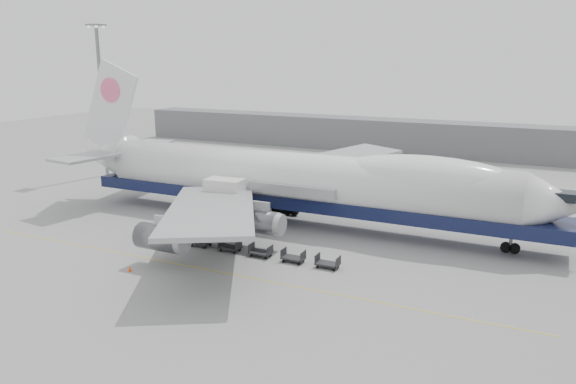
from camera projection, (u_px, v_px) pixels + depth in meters
The scene contains 14 objects.
ground at pixel (249, 253), 59.52m from camera, with size 260.00×260.00×0.00m, color gray.
apron_line at pixel (218, 272), 54.26m from camera, with size 60.00×0.15×0.01m, color gold.
hangar at pixel (365, 134), 124.22m from camera, with size 110.00×8.00×7.00m, color slate.
floodlight_mast at pixel (101, 93), 94.85m from camera, with size 2.40×2.40×25.43m.
airliner at pixel (301, 180), 68.43m from camera, with size 67.00×55.30×19.98m.
catering_truck at pixel (225, 201), 67.30m from camera, with size 5.06×3.67×6.08m.
traffic_cone at pixel (129, 269), 54.34m from camera, with size 0.37×0.37×0.55m.
dolly_0 at pixel (146, 233), 64.55m from camera, with size 2.30×1.35×1.30m.
dolly_1 at pixel (173, 237), 62.98m from camera, with size 2.30×1.35×1.30m.
dolly_2 at pixel (201, 242), 61.40m from camera, with size 2.30×1.35×1.30m.
dolly_3 at pixel (230, 247), 59.83m from camera, with size 2.30×1.35×1.30m.
dolly_4 at pixel (261, 252), 58.26m from camera, with size 2.30×1.35×1.30m.
dolly_5 at pixel (293, 257), 56.69m from camera, with size 2.30×1.35×1.30m.
dolly_6 at pixel (328, 263), 55.11m from camera, with size 2.30×1.35×1.30m.
Camera 1 is at (28.15, -48.96, 20.32)m, focal length 35.00 mm.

